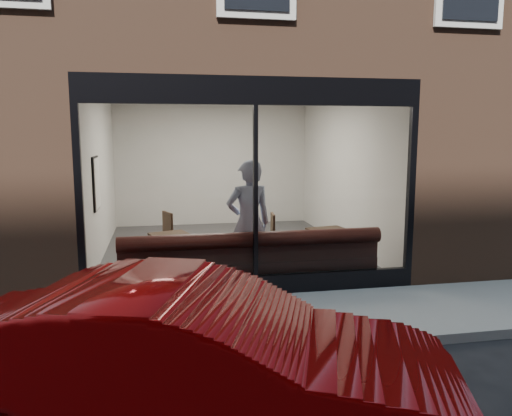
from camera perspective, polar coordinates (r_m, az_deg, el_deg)
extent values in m
plane|color=black|center=(5.74, 3.97, -16.29)|extent=(120.00, 120.00, 0.00)
cube|color=gray|center=(6.63, 1.69, -12.69)|extent=(40.00, 2.00, 0.01)
cube|color=gray|center=(5.67, 4.11, -15.95)|extent=(40.00, 0.10, 0.12)
cube|color=brown|center=(13.26, -21.37, 4.52)|extent=(2.50, 12.00, 3.20)
cube|color=brown|center=(14.01, 10.50, 5.15)|extent=(2.50, 12.00, 3.20)
cube|color=brown|center=(16.10, -6.12, 5.68)|extent=(5.00, 6.00, 3.20)
plane|color=#2D2D30|center=(10.39, -3.14, -4.71)|extent=(6.00, 6.00, 0.00)
plane|color=white|center=(10.14, -3.29, 13.00)|extent=(6.00, 6.00, 0.00)
plane|color=beige|center=(13.11, -4.99, 5.03)|extent=(5.00, 0.00, 5.00)
plane|color=beige|center=(10.12, -17.36, 3.62)|extent=(0.00, 6.00, 6.00)
plane|color=beige|center=(10.77, 10.06, 4.16)|extent=(0.00, 6.00, 6.00)
cube|color=black|center=(7.55, -0.06, -8.83)|extent=(5.00, 0.10, 0.30)
cube|color=black|center=(7.23, -0.07, 13.27)|extent=(5.00, 0.10, 0.40)
cube|color=black|center=(7.25, -0.06, 1.78)|extent=(0.06, 0.10, 2.50)
plane|color=white|center=(7.22, -0.02, 1.75)|extent=(4.80, 0.00, 4.80)
cube|color=#331412|center=(7.90, -0.61, -7.46)|extent=(4.00, 0.55, 0.45)
imported|color=#9DABCF|center=(7.90, -0.84, -1.72)|extent=(0.78, 0.57, 1.99)
cube|color=black|center=(8.33, -9.73, -3.09)|extent=(0.75, 0.75, 0.04)
cube|color=black|center=(8.68, 8.48, -2.60)|extent=(0.75, 0.75, 0.04)
cube|color=black|center=(9.48, -11.04, -4.79)|extent=(0.52, 0.52, 0.04)
cube|color=black|center=(9.22, 0.74, -5.01)|extent=(0.43, 0.43, 0.04)
cube|color=white|center=(9.21, -17.71, 2.71)|extent=(0.02, 0.66, 0.88)
imported|color=#8D0304|center=(3.94, -6.94, -17.80)|extent=(4.26, 2.65, 1.33)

